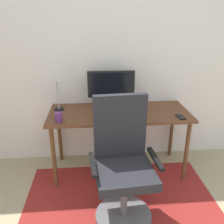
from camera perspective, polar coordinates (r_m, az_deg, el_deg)
wall_back at (r=2.88m, az=-0.36°, el=13.42°), size 6.00×0.10×2.60m
area_rug at (r=2.48m, az=2.39°, el=-21.96°), size 1.88×1.46×0.01m
desk at (r=2.68m, az=1.69°, el=-1.41°), size 1.53×0.63×0.73m
monitor at (r=2.73m, az=-0.20°, el=6.19°), size 0.53×0.18×0.42m
keyboard at (r=2.46m, az=0.45°, el=-1.56°), size 0.43×0.13×0.02m
computer_mouse at (r=2.53m, az=6.89°, el=-0.79°), size 0.06×0.10×0.03m
coffee_cup at (r=2.45m, az=-12.48°, el=-1.18°), size 0.07×0.07×0.09m
cell_phone at (r=2.61m, az=15.86°, el=-1.10°), size 0.08×0.14×0.01m
desk_lamp at (r=2.69m, az=-12.82°, el=6.06°), size 0.11×0.11×0.40m
office_chair at (r=2.15m, az=2.54°, el=-13.46°), size 0.59×0.52×1.11m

